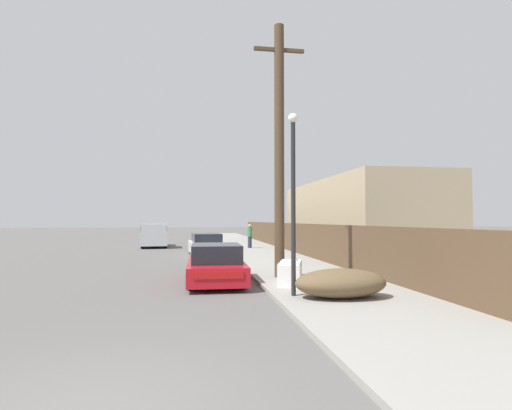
{
  "coord_description": "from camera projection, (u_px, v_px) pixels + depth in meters",
  "views": [
    {
      "loc": [
        1.14,
        -4.5,
        2.09
      ],
      "look_at": [
        3.5,
        10.64,
        2.66
      ],
      "focal_mm": 28.0,
      "sensor_mm": 36.0,
      "label": 1
    }
  ],
  "objects": [
    {
      "name": "sidewalk_curb",
      "position": [
        253.0,
        249.0,
        28.21
      ],
      "size": [
        4.2,
        63.0,
        0.12
      ],
      "primitive_type": "cube",
      "color": "gray",
      "rests_on": "ground"
    },
    {
      "name": "discarded_fridge",
      "position": [
        290.0,
        273.0,
        12.28
      ],
      "size": [
        1.12,
        1.73,
        0.71
      ],
      "rotation": [
        0.0,
        0.0,
        -0.31
      ],
      "color": "white",
      "rests_on": "sidewalk_curb"
    },
    {
      "name": "parked_sports_car_red",
      "position": [
        216.0,
        265.0,
        13.28
      ],
      "size": [
        1.89,
        4.55,
        1.29
      ],
      "rotation": [
        0.0,
        0.0,
        -0.02
      ],
      "color": "red",
      "rests_on": "ground"
    },
    {
      "name": "car_parked_mid",
      "position": [
        206.0,
        245.0,
        23.59
      ],
      "size": [
        2.16,
        4.72,
        1.3
      ],
      "rotation": [
        0.0,
        0.0,
        0.07
      ],
      "color": "silver",
      "rests_on": "ground"
    },
    {
      "name": "pickup_truck",
      "position": [
        154.0,
        236.0,
        30.57
      ],
      "size": [
        2.29,
        5.42,
        1.78
      ],
      "rotation": [
        0.0,
        0.0,
        3.21
      ],
      "color": "silver",
      "rests_on": "ground"
    },
    {
      "name": "utility_pole",
      "position": [
        279.0,
        147.0,
        13.93
      ],
      "size": [
        1.8,
        0.34,
        8.85
      ],
      "color": "#4C3826",
      "rests_on": "sidewalk_curb"
    },
    {
      "name": "street_lamp",
      "position": [
        293.0,
        189.0,
        10.47
      ],
      "size": [
        0.26,
        0.26,
        4.79
      ],
      "color": "#232326",
      "rests_on": "sidewalk_curb"
    },
    {
      "name": "brush_pile",
      "position": [
        341.0,
        283.0,
        10.11
      ],
      "size": [
        2.37,
        1.37,
        0.73
      ],
      "color": "brown",
      "rests_on": "sidewalk_curb"
    },
    {
      "name": "wooden_fence",
      "position": [
        288.0,
        237.0,
        26.02
      ],
      "size": [
        0.08,
        38.91,
        1.76
      ],
      "primitive_type": "cube",
      "color": "brown",
      "rests_on": "sidewalk_curb"
    },
    {
      "name": "building_right_house",
      "position": [
        355.0,
        215.0,
        29.04
      ],
      "size": [
        6.0,
        17.08,
        4.85
      ],
      "primitive_type": "cube",
      "color": "tan",
      "rests_on": "ground"
    },
    {
      "name": "pedestrian",
      "position": [
        250.0,
        236.0,
        28.12
      ],
      "size": [
        0.34,
        0.34,
        1.67
      ],
      "color": "#282D42",
      "rests_on": "sidewalk_curb"
    }
  ]
}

